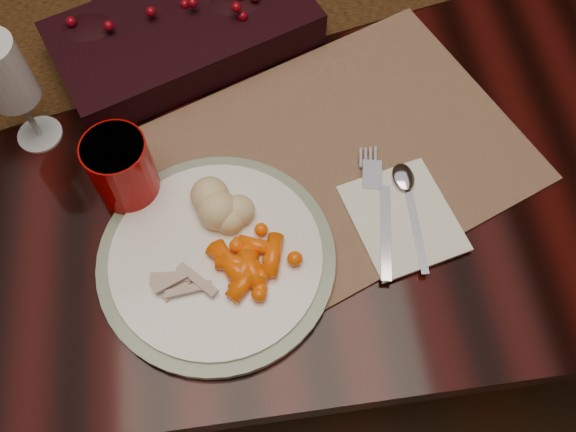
{
  "coord_description": "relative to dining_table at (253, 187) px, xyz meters",
  "views": [
    {
      "loc": [
        -0.01,
        -0.61,
        1.42
      ],
      "look_at": [
        0.03,
        -0.29,
        0.8
      ],
      "focal_mm": 38.0,
      "sensor_mm": 36.0,
      "label": 1
    }
  ],
  "objects": [
    {
      "name": "floor",
      "position": [
        0.0,
        0.0,
        -0.38
      ],
      "size": [
        5.0,
        5.0,
        0.0
      ],
      "primitive_type": "plane",
      "color": "black",
      "rests_on": "ground"
    },
    {
      "name": "dining_table",
      "position": [
        0.0,
        0.0,
        0.0
      ],
      "size": [
        1.8,
        1.0,
        0.75
      ],
      "primitive_type": "cube",
      "color": "black",
      "rests_on": "floor"
    },
    {
      "name": "centerpiece",
      "position": [
        -0.07,
        0.02,
        0.41
      ],
      "size": [
        0.4,
        0.3,
        0.07
      ],
      "primitive_type": null,
      "rotation": [
        0.0,
        0.0,
        0.37
      ],
      "color": "black",
      "rests_on": "table_runner"
    },
    {
      "name": "placemat_main",
      "position": [
        0.11,
        -0.19,
        0.38
      ],
      "size": [
        0.56,
        0.49,
        0.0
      ],
      "primitive_type": "cube",
      "rotation": [
        0.0,
        0.0,
        0.38
      ],
      "color": "brown",
      "rests_on": "dining_table"
    },
    {
      "name": "dinner_plate",
      "position": [
        -0.06,
        -0.32,
        0.39
      ],
      "size": [
        0.34,
        0.34,
        0.02
      ],
      "primitive_type": "cylinder",
      "rotation": [
        0.0,
        0.0,
        0.26
      ],
      "color": "white",
      "rests_on": "placemat_main"
    },
    {
      "name": "baby_carrots",
      "position": [
        -0.0,
        -0.34,
        0.4
      ],
      "size": [
        0.12,
        0.1,
        0.02
      ],
      "primitive_type": null,
      "rotation": [
        0.0,
        0.0,
        0.26
      ],
      "color": "#FF5904",
      "rests_on": "dinner_plate"
    },
    {
      "name": "mashed_potatoes",
      "position": [
        -0.05,
        -0.26,
        0.42
      ],
      "size": [
        0.1,
        0.09,
        0.05
      ],
      "primitive_type": null,
      "rotation": [
        0.0,
        0.0,
        -0.18
      ],
      "color": "beige",
      "rests_on": "dinner_plate"
    },
    {
      "name": "turkey_shreds",
      "position": [
        -0.1,
        -0.35,
        0.4
      ],
      "size": [
        0.07,
        0.06,
        0.01
      ],
      "primitive_type": null,
      "rotation": [
        0.0,
        0.0,
        -0.1
      ],
      "color": "tan",
      "rests_on": "dinner_plate"
    },
    {
      "name": "napkin",
      "position": [
        0.17,
        -0.29,
        0.38
      ],
      "size": [
        0.15,
        0.16,
        0.0
      ],
      "primitive_type": "cube",
      "rotation": [
        0.0,
        0.0,
        0.23
      ],
      "color": "white",
      "rests_on": "placemat_main"
    },
    {
      "name": "fork",
      "position": [
        0.15,
        -0.29,
        0.39
      ],
      "size": [
        0.06,
        0.16,
        0.0
      ],
      "primitive_type": null,
      "rotation": [
        0.0,
        0.0,
        -0.19
      ],
      "color": "silver",
      "rests_on": "napkin"
    },
    {
      "name": "spoon",
      "position": [
        0.18,
        -0.29,
        0.39
      ],
      "size": [
        0.03,
        0.14,
        0.0
      ],
      "primitive_type": null,
      "rotation": [
        0.0,
        0.0,
        -0.05
      ],
      "color": "silver",
      "rests_on": "napkin"
    },
    {
      "name": "red_cup",
      "position": [
        -0.16,
        -0.21,
        0.43
      ],
      "size": [
        0.08,
        0.08,
        0.1
      ],
      "primitive_type": "cylinder",
      "rotation": [
        0.0,
        0.0,
        0.08
      ],
      "color": "#980200",
      "rests_on": "placemat_main"
    },
    {
      "name": "wine_glass",
      "position": [
        -0.28,
        -0.1,
        0.46
      ],
      "size": [
        0.07,
        0.07,
        0.17
      ],
      "primitive_type": null,
      "rotation": [
        0.0,
        0.0,
        0.15
      ],
      "color": "silver",
      "rests_on": "dining_table"
    }
  ]
}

